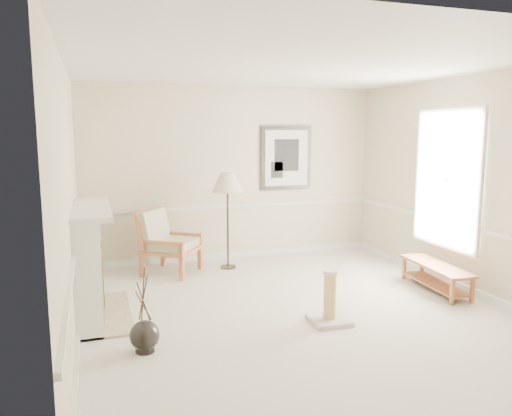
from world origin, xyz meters
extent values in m
plane|color=silver|center=(0.00, 0.00, 0.00)|extent=(5.50, 5.50, 0.00)
cube|color=beige|center=(0.00, 2.75, 1.45)|extent=(5.00, 0.04, 2.90)
cube|color=beige|center=(0.00, -2.75, 1.45)|extent=(5.00, 0.04, 2.90)
cube|color=beige|center=(-2.50, 0.00, 1.45)|extent=(0.04, 5.50, 2.90)
cube|color=beige|center=(2.50, 0.00, 1.45)|extent=(0.04, 5.50, 2.90)
cube|color=white|center=(0.00, 0.00, 2.90)|extent=(5.00, 5.50, 0.04)
cube|color=white|center=(0.00, 2.73, 0.05)|extent=(4.95, 0.04, 0.10)
cube|color=white|center=(0.00, 2.73, 0.90)|extent=(4.95, 0.04, 0.05)
cube|color=white|center=(2.46, 0.40, 1.50)|extent=(0.03, 1.20, 1.80)
cube|color=white|center=(2.45, 0.40, 1.50)|extent=(0.05, 1.34, 1.94)
cube|color=black|center=(0.95, 2.72, 1.70)|extent=(0.92, 0.04, 1.10)
cube|color=white|center=(0.95, 2.69, 1.70)|extent=(0.78, 0.01, 0.96)
cube|color=black|center=(0.95, 2.69, 1.75)|extent=(0.45, 0.01, 0.55)
cube|color=white|center=(-2.36, 0.60, 0.62)|extent=(0.28, 1.50, 1.25)
cube|color=white|center=(-2.31, 0.60, 1.28)|extent=(0.46, 1.64, 0.06)
cube|color=#C6B28E|center=(-2.21, 0.60, 0.55)|extent=(0.02, 1.05, 0.95)
cube|color=black|center=(-2.20, 0.60, 0.42)|extent=(0.02, 0.62, 0.58)
cube|color=#C29140|center=(-2.20, 0.60, 0.16)|extent=(0.01, 0.66, 0.05)
cube|color=#C6B28E|center=(-2.20, 0.60, 0.01)|extent=(0.60, 1.50, 0.03)
sphere|color=black|center=(-1.84, -0.58, 0.17)|extent=(0.30, 0.30, 0.30)
cylinder|color=black|center=(-1.84, -0.58, 0.04)|extent=(0.19, 0.19, 0.08)
cylinder|color=black|center=(-1.84, -0.58, 0.56)|extent=(0.10, 0.09, 0.47)
cylinder|color=black|center=(-1.84, -0.58, 0.52)|extent=(0.12, 0.11, 0.38)
cylinder|color=black|center=(-1.84, -0.58, 0.59)|extent=(0.06, 0.05, 0.55)
cube|color=#A56C35|center=(-1.09, 1.66, 0.20)|extent=(0.09, 0.09, 0.40)
cube|color=#A56C35|center=(-1.62, 2.04, 0.20)|extent=(0.09, 0.09, 0.40)
cube|color=#A56C35|center=(-0.71, 2.19, 0.20)|extent=(0.09, 0.09, 0.40)
cube|color=#A56C35|center=(-1.23, 2.57, 0.20)|extent=(0.09, 0.09, 0.40)
cube|color=#A56C35|center=(-1.16, 2.11, 0.37)|extent=(1.03, 1.03, 0.05)
cube|color=#A56C35|center=(-1.43, 2.31, 0.69)|extent=(0.57, 0.70, 0.58)
cube|color=#A56C35|center=(-1.35, 1.85, 0.55)|extent=(0.63, 0.48, 0.05)
cube|color=#A56C35|center=(-0.97, 2.38, 0.55)|extent=(0.63, 0.48, 0.05)
cube|color=white|center=(-1.16, 2.11, 0.46)|extent=(0.94, 0.94, 0.13)
cube|color=white|center=(-1.38, 2.27, 0.72)|extent=(0.56, 0.67, 0.52)
cylinder|color=black|center=(-0.26, 2.13, 0.01)|extent=(0.25, 0.25, 0.03)
cylinder|color=black|center=(-0.26, 2.13, 0.71)|extent=(0.03, 0.03, 1.37)
cone|color=#EEE9BF|center=(-0.26, 2.13, 1.37)|extent=(0.61, 0.61, 0.30)
cube|color=#A56C35|center=(2.15, 0.14, 0.34)|extent=(0.48, 1.29, 0.04)
cube|color=#A56C35|center=(2.15, 0.14, 0.09)|extent=(0.42, 1.19, 0.03)
cube|color=#A56C35|center=(1.96, -0.42, 0.16)|extent=(0.05, 0.05, 0.32)
cube|color=#A56C35|center=(2.25, -0.44, 0.16)|extent=(0.05, 0.05, 0.32)
cube|color=#A56C35|center=(2.05, 0.73, 0.16)|extent=(0.05, 0.05, 0.32)
cube|color=#A56C35|center=(2.34, 0.71, 0.16)|extent=(0.05, 0.05, 0.32)
cube|color=silver|center=(0.24, -0.46, 0.03)|extent=(0.44, 0.44, 0.05)
cylinder|color=#DDB771|center=(0.24, -0.46, 0.31)|extent=(0.14, 0.14, 0.52)
cylinder|color=silver|center=(0.24, -0.46, 0.59)|extent=(0.16, 0.16, 0.04)
camera|label=1|loc=(-2.26, -5.36, 2.17)|focal=35.00mm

